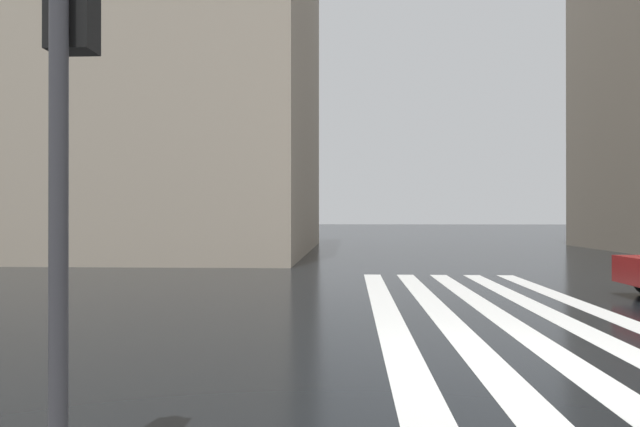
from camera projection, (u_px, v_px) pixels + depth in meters
The scene contains 4 objects.
ground_plane at pixel (508, 362), 7.19m from camera, with size 220.00×220.00×0.00m, color black.
zebra_crossing at pixel (489, 310), 11.15m from camera, with size 13.00×4.50×0.01m.
haussmann_block_mid at pixel (65, 44), 29.59m from camera, with size 18.09×25.06×21.60m.
traffic_signal_post at pixel (68, 74), 3.82m from camera, with size 0.44×0.30×3.62m.
Camera 1 is at (-7.30, 1.96, 1.82)m, focal length 32.55 mm.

